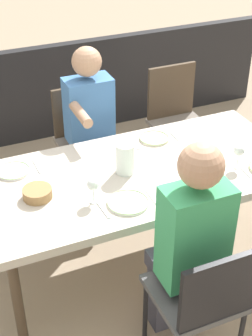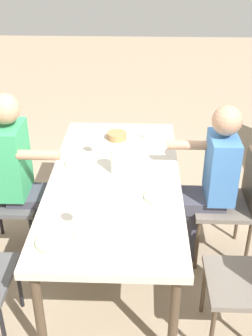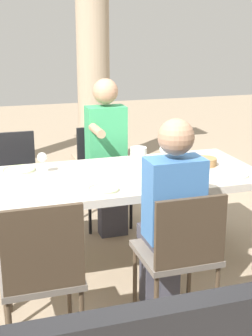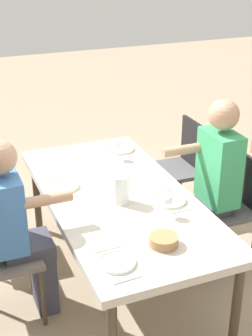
# 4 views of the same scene
# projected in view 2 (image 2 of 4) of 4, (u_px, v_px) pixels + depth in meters

# --- Properties ---
(ground_plane) EXTENTS (16.00, 16.00, 0.00)m
(ground_plane) POSITION_uv_depth(u_px,v_px,m) (116.00, 255.00, 3.47)
(ground_plane) COLOR gray
(dining_table) EXTENTS (1.99, 0.96, 0.73)m
(dining_table) POSITION_uv_depth(u_px,v_px,m) (115.00, 185.00, 3.13)
(dining_table) COLOR beige
(dining_table) RESTS_ON ground
(chair_mid_north) EXTENTS (0.44, 0.44, 0.88)m
(chair_mid_north) POSITION_uv_depth(u_px,v_px,m) (1.00, 195.00, 3.29)
(chair_mid_north) COLOR #4F4F50
(chair_mid_north) RESTS_ON ground
(chair_mid_south) EXTENTS (0.44, 0.44, 0.89)m
(chair_mid_south) POSITION_uv_depth(u_px,v_px,m) (233.00, 199.00, 3.23)
(chair_mid_south) COLOR #6A6158
(chair_mid_south) RESTS_ON ground
(diner_woman_green) EXTENTS (0.35, 0.50, 1.35)m
(diner_woman_green) POSITION_uv_depth(u_px,v_px,m) (22.00, 173.00, 3.18)
(diner_woman_green) COLOR #3F3F4C
(diner_woman_green) RESTS_ON ground
(diner_man_white) EXTENTS (0.35, 0.50, 1.28)m
(diner_man_white) POSITION_uv_depth(u_px,v_px,m) (211.00, 180.00, 3.16)
(diner_man_white) COLOR #3F3F4C
(diner_man_white) RESTS_ON ground
(plate_0) EXTENTS (0.24, 0.24, 0.02)m
(plate_0) POSITION_uv_depth(u_px,v_px,m) (55.00, 241.00, 2.47)
(plate_0) COLOR silver
(plate_0) RESTS_ON dining_table
(wine_glass_0) EXTENTS (0.07, 0.07, 0.16)m
(wine_glass_0) POSITION_uv_depth(u_px,v_px,m) (75.00, 210.00, 2.56)
(wine_glass_0) COLOR white
(wine_glass_0) RESTS_ON dining_table
(fork_0) EXTENTS (0.02, 0.17, 0.01)m
(fork_0) POSITION_uv_depth(u_px,v_px,m) (50.00, 259.00, 2.34)
(fork_0) COLOR silver
(fork_0) RESTS_ON dining_table
(spoon_0) EXTENTS (0.03, 0.17, 0.01)m
(spoon_0) POSITION_uv_depth(u_px,v_px,m) (60.00, 226.00, 2.60)
(spoon_0) COLOR silver
(spoon_0) RESTS_ON dining_table
(plate_1) EXTENTS (0.20, 0.20, 0.02)m
(plate_1) POSITION_uv_depth(u_px,v_px,m) (159.00, 196.00, 2.88)
(plate_1) COLOR silver
(plate_1) RESTS_ON dining_table
(fork_1) EXTENTS (0.02, 0.17, 0.01)m
(fork_1) POSITION_uv_depth(u_px,v_px,m) (159.00, 210.00, 2.75)
(fork_1) COLOR silver
(fork_1) RESTS_ON dining_table
(spoon_1) EXTENTS (0.02, 0.17, 0.01)m
(spoon_1) POSITION_uv_depth(u_px,v_px,m) (158.00, 186.00, 3.01)
(spoon_1) COLOR silver
(spoon_1) RESTS_ON dining_table
(plate_2) EXTENTS (0.24, 0.24, 0.02)m
(plate_2) POSITION_uv_depth(u_px,v_px,m) (80.00, 163.00, 3.29)
(plate_2) COLOR white
(plate_2) RESTS_ON dining_table
(wine_glass_2) EXTENTS (0.07, 0.07, 0.15)m
(wine_glass_2) POSITION_uv_depth(u_px,v_px,m) (95.00, 141.00, 3.39)
(wine_glass_2) COLOR white
(wine_glass_2) RESTS_ON dining_table
(fork_2) EXTENTS (0.02, 0.17, 0.01)m
(fork_2) POSITION_uv_depth(u_px,v_px,m) (77.00, 173.00, 3.17)
(fork_2) COLOR silver
(fork_2) RESTS_ON dining_table
(spoon_2) EXTENTS (0.02, 0.17, 0.01)m
(spoon_2) POSITION_uv_depth(u_px,v_px,m) (82.00, 154.00, 3.43)
(spoon_2) COLOR silver
(spoon_2) RESTS_ON dining_table
(plate_3) EXTENTS (0.21, 0.21, 0.02)m
(plate_3) POSITION_uv_depth(u_px,v_px,m) (153.00, 135.00, 3.73)
(plate_3) COLOR white
(plate_3) RESTS_ON dining_table
(fork_3) EXTENTS (0.02, 0.17, 0.01)m
(fork_3) POSITION_uv_depth(u_px,v_px,m) (153.00, 143.00, 3.60)
(fork_3) COLOR silver
(fork_3) RESTS_ON dining_table
(spoon_3) EXTENTS (0.03, 0.17, 0.01)m
(spoon_3) POSITION_uv_depth(u_px,v_px,m) (153.00, 129.00, 3.86)
(spoon_3) COLOR silver
(spoon_3) RESTS_ON dining_table
(water_pitcher) EXTENTS (0.12, 0.12, 0.20)m
(water_pitcher) POSITION_uv_depth(u_px,v_px,m) (118.00, 161.00, 3.14)
(water_pitcher) COLOR white
(water_pitcher) RESTS_ON dining_table
(bread_basket) EXTENTS (0.17, 0.17, 0.06)m
(bread_basket) POSITION_uv_depth(u_px,v_px,m) (117.00, 136.00, 3.67)
(bread_basket) COLOR #9E7547
(bread_basket) RESTS_ON dining_table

